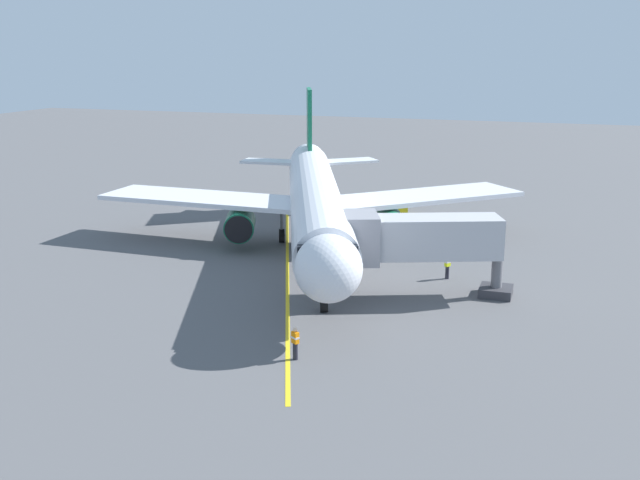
{
  "coord_description": "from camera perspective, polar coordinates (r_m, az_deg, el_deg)",
  "views": [
    {
      "loc": [
        -17.64,
        52.8,
        15.33
      ],
      "look_at": [
        -2.33,
        7.49,
        3.0
      ],
      "focal_mm": 42.35,
      "sensor_mm": 36.0,
      "label": 1
    }
  ],
  "objects": [
    {
      "name": "ground_plane",
      "position": [
        57.74,
        0.19,
        -0.94
      ],
      "size": [
        220.0,
        220.0,
        0.0
      ],
      "primitive_type": "plane",
      "color": "#565659"
    },
    {
      "name": "apron_lead_in_line",
      "position": [
        52.47,
        -2.48,
        -2.54
      ],
      "size": [
        14.65,
        37.4,
        0.01
      ],
      "primitive_type": "cube",
      "rotation": [
        0.0,
        0.0,
        0.37
      ],
      "color": "yellow",
      "rests_on": "ground"
    },
    {
      "name": "airplane",
      "position": [
        57.23,
        -0.36,
        3.04
      ],
      "size": [
        32.46,
        38.76,
        11.5
      ],
      "color": "silver",
      "rests_on": "ground"
    },
    {
      "name": "jet_bridge",
      "position": [
        46.84,
        6.73,
        0.06
      ],
      "size": [
        11.28,
        6.46,
        5.4
      ],
      "color": "#B7B7BC",
      "rests_on": "ground"
    },
    {
      "name": "ground_crew_marshaller",
      "position": [
        38.17,
        -1.88,
        -7.78
      ],
      "size": [
        0.47,
        0.43,
        1.71
      ],
      "color": "#23232D",
      "rests_on": "ground"
    },
    {
      "name": "ground_crew_wing_walker",
      "position": [
        51.74,
        9.61,
        -1.96
      ],
      "size": [
        0.43,
        0.47,
        1.71
      ],
      "color": "#23232D",
      "rests_on": "ground"
    },
    {
      "name": "tug_near_nose",
      "position": [
        71.48,
        5.88,
        2.57
      ],
      "size": [
        2.3,
        2.71,
        1.5
      ],
      "color": "yellow",
      "rests_on": "ground"
    }
  ]
}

